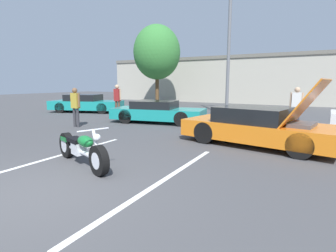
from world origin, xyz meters
The scene contains 13 objects.
ground_plane centered at (0.00, 0.00, 0.00)m, with size 80.00×80.00×0.00m, color #474749.
parking_stripe_foreground centered at (-1.63, 1.58, 0.00)m, with size 0.12×5.06×0.01m, color white.
parking_stripe_middle centered at (1.68, 1.58, 0.00)m, with size 0.12×5.06×0.01m, color white.
far_building centered at (0.00, 23.48, 2.34)m, with size 32.00×4.20×4.40m.
light_pole centered at (-0.08, 12.01, 4.88)m, with size 1.21×0.28×8.97m.
tree_background centered at (-8.02, 17.31, 4.49)m, with size 4.04×4.04×6.83m.
motorcycle centered at (-0.47, 1.53, 0.40)m, with size 2.35×1.06×0.96m.
show_car_hood_open centered at (2.74, 5.63, 0.58)m, with size 4.75×2.58×2.02m.
parked_car_mid_row centered at (-2.39, 8.10, 0.52)m, with size 4.66×2.48×1.06m.
parked_car_left_row centered at (-8.90, 9.74, 0.56)m, with size 4.91×3.11×1.16m.
spectator_near_motorcycle centered at (3.55, 9.56, 1.04)m, with size 0.52×0.23×1.74m.
spectator_by_show_car centered at (-5.62, 9.02, 1.09)m, with size 0.52×0.24×1.81m.
spectator_midground centered at (-4.82, 5.28, 1.01)m, with size 0.52×0.22×1.70m.
Camera 1 is at (4.17, -2.66, 1.92)m, focal length 28.00 mm.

